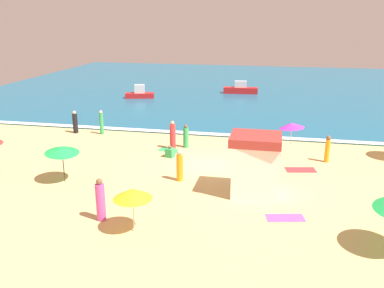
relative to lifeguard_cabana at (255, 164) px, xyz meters
The scene contains 20 objects.
ground_plane 4.70m from the lifeguard_cabana, 128.60° to the left, with size 60.00×60.00×0.00m, color #D8B775.
ocean_water 31.63m from the lifeguard_cabana, 95.04° to the left, with size 60.00×44.00×0.10m, color #196084.
wave_breaker_foam 10.26m from the lifeguard_cabana, 105.84° to the left, with size 57.00×0.70×0.01m, color white.
lifeguard_cabana is the anchor object (origin of this frame).
beach_umbrella_0 6.62m from the lifeguard_cabana, 133.30° to the right, with size 2.23×2.23×1.88m.
beach_umbrella_1 9.94m from the lifeguard_cabana, behind, with size 2.52×2.52×2.03m.
beach_umbrella_4 6.00m from the lifeguard_cabana, 72.08° to the left, with size 1.67×1.64×2.34m.
beachgoer_0 16.11m from the lifeguard_cabana, 148.81° to the left, with size 0.48×0.48×1.69m.
beachgoer_1 14.44m from the lifeguard_cabana, 144.25° to the left, with size 0.37×0.37×1.79m.
beachgoer_2 6.83m from the lifeguard_cabana, 53.84° to the left, with size 0.37×0.37×1.65m.
beachgoer_3 8.24m from the lifeguard_cabana, 126.74° to the left, with size 0.47×0.47×1.57m.
beachgoer_4 4.11m from the lifeguard_cabana, 168.12° to the left, with size 0.43×0.43×1.71m.
beachgoer_5 7.12m from the lifeguard_cabana, 140.89° to the left, with size 0.58×0.58×0.76m.
beachgoer_6 8.37m from the lifeguard_cabana, 133.02° to the left, with size 0.46×0.46×1.89m.
beachgoer_7 7.54m from the lifeguard_cabana, 146.21° to the right, with size 0.55×0.55×1.91m.
beach_towel_0 4.73m from the lifeguard_cabana, 57.07° to the left, with size 1.83×1.18×0.01m.
beach_towel_1 3.23m from the lifeguard_cabana, 57.42° to the right, with size 1.78×1.10×0.01m.
beach_towel_2 8.29m from the lifeguard_cabana, 135.70° to the left, with size 1.60×1.10×0.01m.
small_boat_0 25.72m from the lifeguard_cabana, 121.26° to the left, with size 3.14×1.74×1.40m.
small_boat_1 26.96m from the lifeguard_cabana, 96.75° to the left, with size 3.83×1.20×1.39m.
Camera 1 is at (3.64, -22.58, 8.45)m, focal length 38.64 mm.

